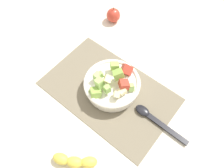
% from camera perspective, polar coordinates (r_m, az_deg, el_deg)
% --- Properties ---
extents(ground_plane, '(2.40, 2.40, 0.00)m').
position_cam_1_polar(ground_plane, '(0.86, -0.79, -1.94)').
color(ground_plane, silver).
extents(placemat, '(0.50, 0.31, 0.01)m').
position_cam_1_polar(placemat, '(0.86, -0.79, -1.84)').
color(placemat, '#756B56').
rests_on(placemat, ground_plane).
extents(salad_bowl, '(0.21, 0.21, 0.11)m').
position_cam_1_polar(salad_bowl, '(0.83, 0.01, -0.19)').
color(salad_bowl, white).
rests_on(salad_bowl, placemat).
extents(serving_spoon, '(0.22, 0.04, 0.01)m').
position_cam_1_polar(serving_spoon, '(0.82, 10.48, -8.65)').
color(serving_spoon, black).
rests_on(serving_spoon, placemat).
extents(whole_apple, '(0.07, 0.07, 0.08)m').
position_cam_1_polar(whole_apple, '(1.08, 0.35, 17.39)').
color(whole_apple, '#BC3828').
rests_on(whole_apple, ground_plane).
extents(banana_whole, '(0.14, 0.11, 0.04)m').
position_cam_1_polar(banana_whole, '(0.76, -9.63, -19.07)').
color(banana_whole, yellow).
rests_on(banana_whole, ground_plane).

